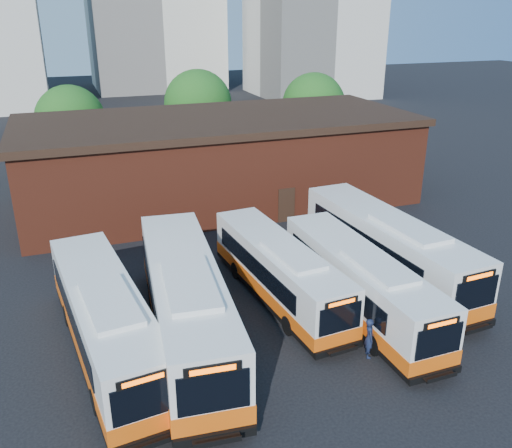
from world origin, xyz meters
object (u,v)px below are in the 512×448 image
object	(u,v)px
bus_farwest	(106,324)
bus_west	(186,306)
bus_east	(387,250)
transit_worker	(369,338)
bus_midwest	(279,273)
bus_mideast	(359,286)

from	to	relation	value
bus_farwest	bus_west	xyz separation A→B (m)	(3.40, -0.00, 0.15)
bus_east	transit_worker	world-z (taller)	bus_east
bus_west	transit_worker	bearing A→B (deg)	-23.45
bus_midwest	bus_mideast	world-z (taller)	bus_mideast
bus_farwest	bus_mideast	bearing A→B (deg)	-9.24
bus_mideast	bus_east	xyz separation A→B (m)	(3.28, 2.81, 0.16)
bus_midwest	bus_east	xyz separation A→B (m)	(6.35, 0.24, 0.22)
bus_midwest	transit_worker	xyz separation A→B (m)	(1.72, -5.82, -0.53)
bus_midwest	transit_worker	size ratio (longest dim) A/B	6.51
bus_farwest	bus_east	xyz separation A→B (m)	(14.93, 2.28, 0.09)
bus_west	bus_midwest	distance (m)	5.57
bus_west	bus_mideast	xyz separation A→B (m)	(8.24, -0.53, -0.23)
bus_west	transit_worker	xyz separation A→B (m)	(6.89, -3.78, -0.81)
bus_mideast	transit_worker	bearing A→B (deg)	-113.68
bus_west	bus_east	size ratio (longest dim) A/B	1.04
transit_worker	bus_west	bearing A→B (deg)	81.31
bus_farwest	bus_east	bearing A→B (deg)	2.07
bus_farwest	bus_east	world-z (taller)	bus_east
bus_west	bus_mideast	distance (m)	8.26
bus_west	bus_east	world-z (taller)	bus_west
bus_farwest	bus_mideast	distance (m)	11.66
bus_farwest	transit_worker	distance (m)	10.99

